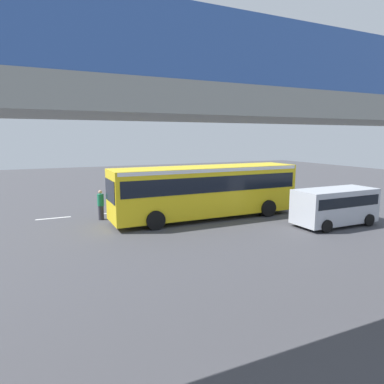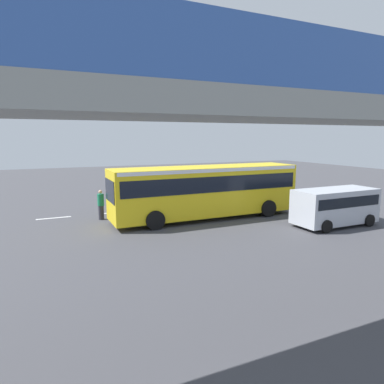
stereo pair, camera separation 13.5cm
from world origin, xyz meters
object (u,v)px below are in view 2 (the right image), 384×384
city_bus (206,188)px  traffic_sign (132,185)px  pedestrian (101,205)px  parked_van (335,205)px

city_bus → traffic_sign: size_ratio=4.12×
city_bus → pedestrian: bearing=-21.1°
city_bus → parked_van: (-5.74, 4.55, -0.70)m
parked_van → traffic_sign: size_ratio=1.71×
pedestrian → traffic_sign: (-2.15, -0.83, 1.00)m
city_bus → parked_van: city_bus is taller
city_bus → parked_van: size_ratio=2.40×
parked_van → pedestrian: parked_van is taller
parked_van → traffic_sign: bearing=-38.9°
parked_van → city_bus: bearing=-38.4°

